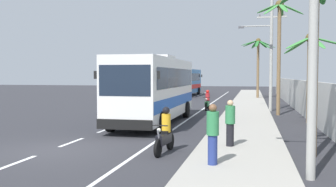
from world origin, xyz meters
TOP-DOWN VIEW (x-y plane):
  - ground_plane at (0.00, 0.00)m, footprint 160.00×160.00m
  - sidewalk_kerb at (6.80, 10.00)m, footprint 3.20×90.00m
  - lane_markings at (1.99, 14.74)m, footprint 3.44×71.00m
  - boundary_wall at (10.60, 14.00)m, footprint 0.24×60.00m
  - coach_bus_foreground at (1.73, 8.44)m, footprint 3.05×10.55m
  - coach_bus_far_lane at (-1.61, 35.73)m, footprint 3.25×11.06m
  - motorcycle_beside_bus at (4.18, 0.55)m, footprint 0.56×1.96m
  - motorcycle_trailing at (3.73, 16.81)m, footprint 0.56×1.96m
  - pedestrian_near_kerb at (6.39, 1.60)m, footprint 0.36×0.36m
  - pedestrian_midwalk at (6.06, -1.37)m, footprint 0.36×0.36m
  - utility_pole_nearest at (8.60, -1.85)m, footprint 3.64×0.24m
  - utility_pole_mid at (8.42, 17.06)m, footprint 3.54×0.24m
  - palm_nearest at (10.36, 10.40)m, footprint 3.42×3.62m
  - palm_second at (7.73, 31.89)m, footprint 3.90×3.79m
  - palm_third at (8.88, 14.28)m, footprint 3.17×3.23m
  - palm_fourth at (9.15, 1.06)m, footprint 2.71×2.83m

SIDE VIEW (x-z plane):
  - ground_plane at x=0.00m, z-range 0.00..0.00m
  - lane_markings at x=1.99m, z-range 0.00..0.01m
  - sidewalk_kerb at x=6.80m, z-range 0.00..0.14m
  - motorcycle_trailing at x=3.73m, z-range -0.14..1.44m
  - motorcycle_beside_bus at x=4.18m, z-range -0.15..1.47m
  - pedestrian_near_kerb at x=6.39m, z-range 0.18..1.88m
  - pedestrian_midwalk at x=6.06m, z-range 0.18..1.96m
  - boundary_wall at x=10.60m, z-range 0.00..2.38m
  - coach_bus_far_lane at x=-1.61m, z-range 0.08..3.86m
  - coach_bus_foreground at x=1.73m, z-range 0.08..4.01m
  - palm_nearest at x=10.36m, z-range 1.00..6.14m
  - palm_fourth at x=9.15m, z-range 1.41..7.71m
  - utility_pole_mid at x=8.42m, z-range 0.28..9.05m
  - utility_pole_nearest at x=8.60m, z-range 0.36..8.98m
  - palm_second at x=7.73m, z-range 1.70..8.67m
  - palm_third at x=8.88m, z-range 1.77..9.57m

